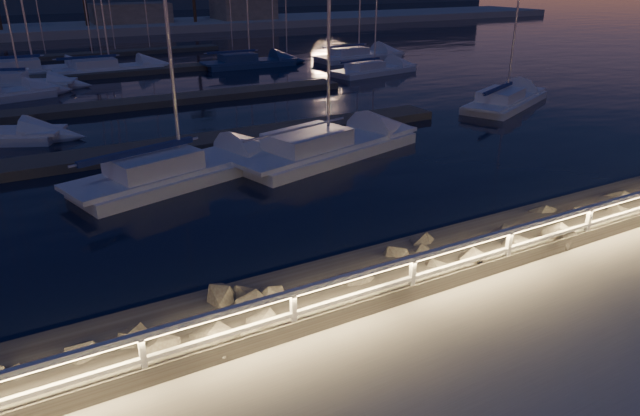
{
  "coord_description": "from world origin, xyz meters",
  "views": [
    {
      "loc": [
        -9.31,
        -8.83,
        6.91
      ],
      "look_at": [
        -2.15,
        4.0,
        0.79
      ],
      "focal_mm": 32.0,
      "sensor_mm": 36.0,
      "label": 1
    }
  ],
  "objects_px": {
    "sailboat_d": "(505,99)",
    "sailboat_h": "(372,69)",
    "sailboat_l": "(356,55)",
    "sailboat_n": "(31,70)",
    "sailboat_c": "(324,146)",
    "guard_rail": "(477,248)",
    "sailboat_g": "(247,62)",
    "sailboat_i": "(18,83)",
    "sailboat_b": "(176,170)",
    "sailboat_k": "(107,68)"
  },
  "relations": [
    {
      "from": "sailboat_h",
      "to": "sailboat_n",
      "type": "distance_m",
      "value": 26.33
    },
    {
      "from": "sailboat_k",
      "to": "sailboat_b",
      "type": "bearing_deg",
      "value": -97.23
    },
    {
      "from": "sailboat_h",
      "to": "sailboat_k",
      "type": "distance_m",
      "value": 20.86
    },
    {
      "from": "sailboat_n",
      "to": "sailboat_h",
      "type": "bearing_deg",
      "value": -27.67
    },
    {
      "from": "sailboat_d",
      "to": "sailboat_i",
      "type": "height_order",
      "value": "sailboat_d"
    },
    {
      "from": "sailboat_l",
      "to": "sailboat_n",
      "type": "distance_m",
      "value": 26.96
    },
    {
      "from": "sailboat_i",
      "to": "sailboat_d",
      "type": "bearing_deg",
      "value": -19.22
    },
    {
      "from": "guard_rail",
      "to": "sailboat_i",
      "type": "xyz_separation_m",
      "value": [
        -8.18,
        35.47,
        -0.94
      ]
    },
    {
      "from": "sailboat_c",
      "to": "sailboat_h",
      "type": "height_order",
      "value": "sailboat_c"
    },
    {
      "from": "sailboat_c",
      "to": "sailboat_n",
      "type": "bearing_deg",
      "value": 93.14
    },
    {
      "from": "sailboat_g",
      "to": "sailboat_k",
      "type": "distance_m",
      "value": 11.18
    },
    {
      "from": "sailboat_d",
      "to": "sailboat_k",
      "type": "height_order",
      "value": "sailboat_k"
    },
    {
      "from": "sailboat_l",
      "to": "sailboat_n",
      "type": "bearing_deg",
      "value": 163.48
    },
    {
      "from": "guard_rail",
      "to": "sailboat_c",
      "type": "distance_m",
      "value": 12.23
    },
    {
      "from": "sailboat_l",
      "to": "sailboat_d",
      "type": "bearing_deg",
      "value": -103.37
    },
    {
      "from": "guard_rail",
      "to": "sailboat_i",
      "type": "bearing_deg",
      "value": 102.99
    },
    {
      "from": "guard_rail",
      "to": "sailboat_d",
      "type": "xyz_separation_m",
      "value": [
        16.94,
        15.39,
        -0.96
      ]
    },
    {
      "from": "sailboat_g",
      "to": "sailboat_k",
      "type": "bearing_deg",
      "value": 170.13
    },
    {
      "from": "guard_rail",
      "to": "sailboat_g",
      "type": "bearing_deg",
      "value": 75.87
    },
    {
      "from": "sailboat_n",
      "to": "sailboat_l",
      "type": "bearing_deg",
      "value": -11.1
    },
    {
      "from": "sailboat_b",
      "to": "sailboat_l",
      "type": "height_order",
      "value": "sailboat_l"
    },
    {
      "from": "guard_rail",
      "to": "sailboat_b",
      "type": "relative_size",
      "value": 2.97
    },
    {
      "from": "sailboat_i",
      "to": "guard_rail",
      "type": "bearing_deg",
      "value": -57.58
    },
    {
      "from": "sailboat_g",
      "to": "sailboat_d",
      "type": "bearing_deg",
      "value": -69.67
    },
    {
      "from": "sailboat_i",
      "to": "sailboat_n",
      "type": "height_order",
      "value": "sailboat_n"
    },
    {
      "from": "sailboat_c",
      "to": "sailboat_d",
      "type": "distance_m",
      "value": 14.81
    },
    {
      "from": "sailboat_d",
      "to": "sailboat_k",
      "type": "bearing_deg",
      "value": 103.59
    },
    {
      "from": "sailboat_b",
      "to": "sailboat_c",
      "type": "height_order",
      "value": "sailboat_c"
    },
    {
      "from": "sailboat_g",
      "to": "sailboat_h",
      "type": "distance_m",
      "value": 10.89
    },
    {
      "from": "sailboat_i",
      "to": "sailboat_k",
      "type": "distance_m",
      "value": 7.51
    },
    {
      "from": "sailboat_b",
      "to": "sailboat_d",
      "type": "distance_m",
      "value": 21.2
    },
    {
      "from": "guard_rail",
      "to": "sailboat_n",
      "type": "bearing_deg",
      "value": 99.71
    },
    {
      "from": "sailboat_b",
      "to": "sailboat_g",
      "type": "distance_m",
      "value": 28.43
    },
    {
      "from": "sailboat_b",
      "to": "sailboat_h",
      "type": "bearing_deg",
      "value": 23.83
    },
    {
      "from": "sailboat_d",
      "to": "sailboat_h",
      "type": "bearing_deg",
      "value": 67.48
    },
    {
      "from": "sailboat_c",
      "to": "sailboat_b",
      "type": "bearing_deg",
      "value": 164.87
    },
    {
      "from": "sailboat_d",
      "to": "sailboat_l",
      "type": "height_order",
      "value": "sailboat_l"
    },
    {
      "from": "sailboat_h",
      "to": "sailboat_i",
      "type": "xyz_separation_m",
      "value": [
        -24.67,
        6.62,
        0.04
      ]
    },
    {
      "from": "sailboat_b",
      "to": "sailboat_i",
      "type": "relative_size",
      "value": 1.23
    },
    {
      "from": "sailboat_c",
      "to": "sailboat_d",
      "type": "height_order",
      "value": "sailboat_c"
    },
    {
      "from": "sailboat_g",
      "to": "sailboat_l",
      "type": "relative_size",
      "value": 0.92
    },
    {
      "from": "sailboat_c",
      "to": "sailboat_n",
      "type": "relative_size",
      "value": 1.08
    },
    {
      "from": "sailboat_h",
      "to": "sailboat_i",
      "type": "bearing_deg",
      "value": 155.28
    },
    {
      "from": "sailboat_k",
      "to": "sailboat_l",
      "type": "bearing_deg",
      "value": -10.99
    },
    {
      "from": "guard_rail",
      "to": "sailboat_g",
      "type": "relative_size",
      "value": 3.19
    },
    {
      "from": "sailboat_b",
      "to": "sailboat_h",
      "type": "height_order",
      "value": "sailboat_b"
    },
    {
      "from": "sailboat_b",
      "to": "sailboat_i",
      "type": "height_order",
      "value": "sailboat_b"
    },
    {
      "from": "guard_rail",
      "to": "sailboat_l",
      "type": "xyz_separation_m",
      "value": [
        19.54,
        35.93,
        -0.94
      ]
    },
    {
      "from": "sailboat_d",
      "to": "sailboat_k",
      "type": "distance_m",
      "value": 30.17
    },
    {
      "from": "sailboat_d",
      "to": "sailboat_i",
      "type": "distance_m",
      "value": 32.16
    }
  ]
}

